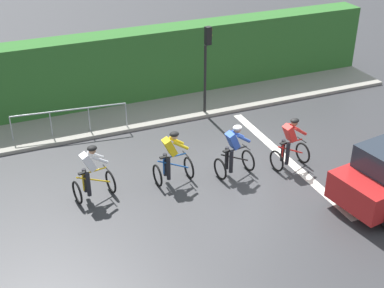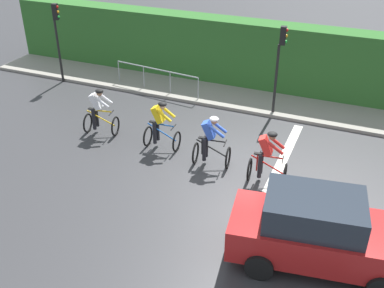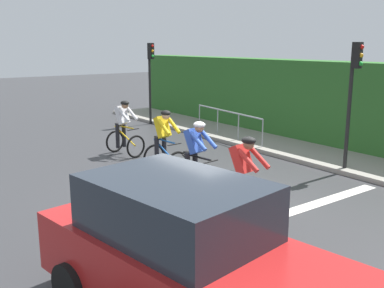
{
  "view_description": "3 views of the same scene",
  "coord_description": "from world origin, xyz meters",
  "px_view_note": "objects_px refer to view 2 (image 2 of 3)",
  "views": [
    {
      "loc": [
        -12.51,
        7.08,
        8.8
      ],
      "look_at": [
        0.55,
        1.58,
        0.94
      ],
      "focal_mm": 50.38,
      "sensor_mm": 36.0,
      "label": 1
    },
    {
      "loc": [
        -11.48,
        -3.64,
        7.67
      ],
      "look_at": [
        -0.53,
        0.97,
        0.84
      ],
      "focal_mm": 43.22,
      "sensor_mm": 36.0,
      "label": 2
    },
    {
      "loc": [
        -5.86,
        -7.06,
        3.28
      ],
      "look_at": [
        0.52,
        1.58,
        0.87
      ],
      "focal_mm": 41.61,
      "sensor_mm": 36.0,
      "label": 3
    }
  ],
  "objects_px": {
    "cyclist_mid": "(211,142)",
    "cyclist_fourth": "(267,158)",
    "traffic_light_far_junction": "(57,31)",
    "traffic_light_near_crossing": "(280,58)",
    "car_red": "(320,231)",
    "pedestrian_railing_kerbside": "(157,74)",
    "cyclist_second": "(161,126)",
    "cyclist_lead": "(99,112)"
  },
  "relations": [
    {
      "from": "cyclist_lead",
      "to": "car_red",
      "type": "xyz_separation_m",
      "value": [
        -3.37,
        -7.92,
        0.08
      ]
    },
    {
      "from": "traffic_light_near_crossing",
      "to": "traffic_light_far_junction",
      "type": "xyz_separation_m",
      "value": [
        -0.32,
        9.24,
        0.0
      ]
    },
    {
      "from": "traffic_light_near_crossing",
      "to": "cyclist_lead",
      "type": "bearing_deg",
      "value": 125.83
    },
    {
      "from": "cyclist_second",
      "to": "car_red",
      "type": "xyz_separation_m",
      "value": [
        -3.28,
        -5.56,
        0.08
      ]
    },
    {
      "from": "traffic_light_far_junction",
      "to": "cyclist_fourth",
      "type": "bearing_deg",
      "value": -112.23
    },
    {
      "from": "cyclist_lead",
      "to": "cyclist_mid",
      "type": "height_order",
      "value": "same"
    },
    {
      "from": "cyclist_lead",
      "to": "car_red",
      "type": "relative_size",
      "value": 0.39
    },
    {
      "from": "cyclist_second",
      "to": "traffic_light_far_junction",
      "type": "height_order",
      "value": "traffic_light_far_junction"
    },
    {
      "from": "cyclist_second",
      "to": "cyclist_fourth",
      "type": "bearing_deg",
      "value": -99.34
    },
    {
      "from": "car_red",
      "to": "traffic_light_near_crossing",
      "type": "xyz_separation_m",
      "value": [
        7.12,
        2.73,
        1.35
      ]
    },
    {
      "from": "traffic_light_far_junction",
      "to": "traffic_light_near_crossing",
      "type": "bearing_deg",
      "value": -87.99
    },
    {
      "from": "traffic_light_near_crossing",
      "to": "car_red",
      "type": "bearing_deg",
      "value": -158.99
    },
    {
      "from": "cyclist_fourth",
      "to": "traffic_light_far_junction",
      "type": "distance_m",
      "value": 10.97
    },
    {
      "from": "cyclist_second",
      "to": "traffic_light_near_crossing",
      "type": "relative_size",
      "value": 0.5
    },
    {
      "from": "cyclist_second",
      "to": "pedestrian_railing_kerbside",
      "type": "relative_size",
      "value": 0.43
    },
    {
      "from": "cyclist_second",
      "to": "traffic_light_near_crossing",
      "type": "bearing_deg",
      "value": -36.34
    },
    {
      "from": "cyclist_fourth",
      "to": "car_red",
      "type": "relative_size",
      "value": 0.39
    },
    {
      "from": "cyclist_second",
      "to": "cyclist_fourth",
      "type": "xyz_separation_m",
      "value": [
        -0.6,
        -3.65,
        0.0
      ]
    },
    {
      "from": "traffic_light_near_crossing",
      "to": "traffic_light_far_junction",
      "type": "bearing_deg",
      "value": 92.01
    },
    {
      "from": "car_red",
      "to": "cyclist_second",
      "type": "bearing_deg",
      "value": 59.42
    },
    {
      "from": "cyclist_second",
      "to": "car_red",
      "type": "relative_size",
      "value": 0.39
    },
    {
      "from": "cyclist_lead",
      "to": "traffic_light_far_junction",
      "type": "relative_size",
      "value": 0.5
    },
    {
      "from": "cyclist_mid",
      "to": "traffic_light_near_crossing",
      "type": "height_order",
      "value": "traffic_light_near_crossing"
    },
    {
      "from": "car_red",
      "to": "pedestrian_railing_kerbside",
      "type": "xyz_separation_m",
      "value": [
        7.33,
        7.73,
        -0.07
      ]
    },
    {
      "from": "cyclist_fourth",
      "to": "car_red",
      "type": "bearing_deg",
      "value": -144.59
    },
    {
      "from": "cyclist_second",
      "to": "traffic_light_near_crossing",
      "type": "height_order",
      "value": "traffic_light_near_crossing"
    },
    {
      "from": "traffic_light_far_junction",
      "to": "pedestrian_railing_kerbside",
      "type": "xyz_separation_m",
      "value": [
        0.54,
        -4.24,
        -1.42
      ]
    },
    {
      "from": "car_red",
      "to": "traffic_light_far_junction",
      "type": "xyz_separation_m",
      "value": [
        6.8,
        11.97,
        1.35
      ]
    },
    {
      "from": "cyclist_lead",
      "to": "pedestrian_railing_kerbside",
      "type": "relative_size",
      "value": 0.43
    },
    {
      "from": "cyclist_fourth",
      "to": "cyclist_mid",
      "type": "bearing_deg",
      "value": 82.06
    },
    {
      "from": "cyclist_fourth",
      "to": "traffic_light_far_junction",
      "type": "xyz_separation_m",
      "value": [
        4.11,
        10.06,
        1.43
      ]
    },
    {
      "from": "cyclist_mid",
      "to": "cyclist_fourth",
      "type": "distance_m",
      "value": 1.82
    },
    {
      "from": "pedestrian_railing_kerbside",
      "to": "cyclist_second",
      "type": "bearing_deg",
      "value": -151.82
    },
    {
      "from": "cyclist_fourth",
      "to": "pedestrian_railing_kerbside",
      "type": "xyz_separation_m",
      "value": [
        4.65,
        5.82,
        0.0
      ]
    },
    {
      "from": "cyclist_lead",
      "to": "cyclist_fourth",
      "type": "relative_size",
      "value": 1.0
    },
    {
      "from": "cyclist_second",
      "to": "traffic_light_far_junction",
      "type": "bearing_deg",
      "value": 61.29
    },
    {
      "from": "traffic_light_far_junction",
      "to": "pedestrian_railing_kerbside",
      "type": "height_order",
      "value": "traffic_light_far_junction"
    },
    {
      "from": "cyclist_mid",
      "to": "traffic_light_far_junction",
      "type": "distance_m",
      "value": 9.23
    },
    {
      "from": "cyclist_lead",
      "to": "cyclist_fourth",
      "type": "xyz_separation_m",
      "value": [
        -0.69,
        -6.02,
        0.0
      ]
    },
    {
      "from": "cyclist_second",
      "to": "cyclist_fourth",
      "type": "distance_m",
      "value": 3.7
    },
    {
      "from": "cyclist_second",
      "to": "pedestrian_railing_kerbside",
      "type": "xyz_separation_m",
      "value": [
        4.05,
        2.17,
        0.0
      ]
    },
    {
      "from": "cyclist_second",
      "to": "traffic_light_far_junction",
      "type": "relative_size",
      "value": 0.5
    }
  ]
}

